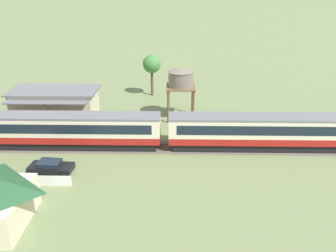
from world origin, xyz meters
name	(u,v)px	position (x,y,z in m)	size (l,w,h in m)	color
ground_plane	(264,146)	(0.00, 0.00, 0.00)	(600.00, 600.00, 0.00)	#707F51
passenger_train	(167,130)	(-11.26, -0.58, 2.18)	(90.23, 2.89, 3.93)	#AD1E19
railway_track	(151,147)	(-13.09, -0.58, 0.01)	(161.42, 3.60, 0.04)	#665B51
station_building	(56,105)	(-26.32, 7.20, 2.26)	(11.43, 7.04, 4.46)	beige
water_tower	(181,79)	(-9.58, 8.64, 5.59)	(3.85, 3.85, 7.08)	brown
parked_car_black	(51,167)	(-22.77, -6.34, 0.57)	(4.47, 2.23, 1.18)	black
yard_tree_2	(152,65)	(-14.10, 18.81, 5.14)	(2.90, 2.90, 6.69)	brown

